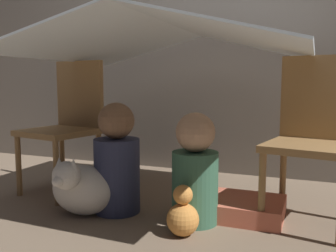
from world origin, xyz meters
name	(u,v)px	position (x,y,z in m)	size (l,w,h in m)	color
ground_plane	(163,211)	(0.00, 0.00, 0.00)	(8.80, 8.80, 0.00)	#7A6651
wall_back	(213,18)	(0.00, 1.05, 1.25)	(7.00, 0.05, 2.50)	#6B6056
chair_left	(67,121)	(-0.76, 0.16, 0.48)	(0.50, 0.50, 0.89)	olive
chair_right	(314,132)	(0.79, 0.16, 0.48)	(0.50, 0.50, 0.89)	olive
sheet_canopy	(168,39)	(0.00, 0.08, 0.98)	(1.56, 1.35, 0.20)	silver
person_front	(117,163)	(-0.24, -0.09, 0.28)	(0.26, 0.26, 0.63)	#2D3351
person_second	(195,172)	(0.22, -0.09, 0.27)	(0.24, 0.24, 0.59)	#38664C
dog	(81,188)	(-0.40, -0.23, 0.16)	(0.37, 0.36, 0.35)	silver
floor_cushion	(242,208)	(0.44, 0.09, 0.05)	(0.45, 0.36, 0.10)	#CC664C
plush_toy	(183,215)	(0.22, -0.28, 0.10)	(0.16, 0.16, 0.25)	#D88C3F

